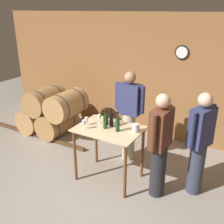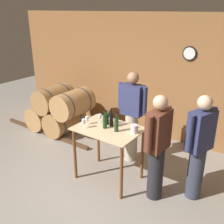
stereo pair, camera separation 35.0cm
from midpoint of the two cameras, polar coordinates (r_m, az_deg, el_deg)
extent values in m
plane|color=gray|center=(4.26, -8.59, -19.10)|extent=(14.00, 14.00, 0.00)
cube|color=brown|center=(5.79, 7.69, 7.38)|extent=(8.40, 0.05, 2.70)
cylinder|color=black|center=(5.46, 13.19, 12.52)|extent=(0.28, 0.03, 0.28)
cylinder|color=white|center=(5.45, 13.14, 12.50)|extent=(0.23, 0.01, 0.23)
cube|color=#4C331E|center=(6.31, -17.44, -4.93)|extent=(2.62, 0.06, 0.08)
cube|color=#4C331E|center=(6.76, -13.07, -2.64)|extent=(2.62, 0.06, 0.08)
cylinder|color=#AD7F4C|center=(6.64, -17.28, -1.19)|extent=(0.58, 0.90, 0.58)
cylinder|color=#38383D|center=(6.48, -18.98, -1.98)|extent=(0.60, 0.03, 0.60)
cylinder|color=#38383D|center=(6.81, -15.66, -0.43)|extent=(0.60, 0.03, 0.60)
cylinder|color=#9E7242|center=(6.23, -13.38, -2.30)|extent=(0.58, 0.90, 0.58)
cylinder|color=#38383D|center=(6.06, -15.09, -3.19)|extent=(0.60, 0.03, 0.60)
cylinder|color=#38383D|center=(6.41, -11.77, -1.46)|extent=(0.60, 0.03, 0.60)
cylinder|color=#9E7242|center=(6.26, -15.84, 2.44)|extent=(0.58, 0.90, 0.58)
cylinder|color=#38383D|center=(6.09, -17.61, 1.70)|extent=(0.60, 0.03, 0.60)
cylinder|color=#38383D|center=(6.44, -14.16, 3.14)|extent=(0.60, 0.03, 0.60)
cylinder|color=#AD7F4C|center=(5.85, -11.59, 1.51)|extent=(0.58, 0.90, 0.58)
cylinder|color=#38383D|center=(5.67, -13.36, 0.68)|extent=(0.60, 0.03, 0.60)
cylinder|color=#38383D|center=(6.04, -9.93, 2.28)|extent=(0.60, 0.03, 0.60)
cube|color=#D1B284|center=(4.24, -3.05, -3.74)|extent=(1.06, 0.77, 0.02)
cylinder|color=brown|center=(4.49, -10.31, -9.45)|extent=(0.05, 0.05, 0.93)
cylinder|color=brown|center=(4.03, 0.31, -13.06)|extent=(0.05, 0.05, 0.93)
cylinder|color=brown|center=(4.93, -5.51, -6.17)|extent=(0.05, 0.05, 0.93)
cylinder|color=brown|center=(4.51, 4.42, -8.95)|extent=(0.05, 0.05, 0.93)
cylinder|color=black|center=(4.34, -3.56, -1.64)|extent=(0.07, 0.07, 0.18)
cylinder|color=black|center=(4.29, -3.60, -0.08)|extent=(0.02, 0.02, 0.07)
cylinder|color=black|center=(4.29, -3.61, 0.24)|extent=(0.03, 0.03, 0.02)
cylinder|color=#193819|center=(4.20, -3.87, -2.23)|extent=(0.07, 0.07, 0.22)
cylinder|color=#193819|center=(4.14, -3.92, -0.31)|extent=(0.02, 0.02, 0.08)
cylinder|color=black|center=(4.13, -3.93, 0.07)|extent=(0.03, 0.03, 0.02)
cylinder|color=black|center=(4.27, -2.49, -1.77)|extent=(0.07, 0.07, 0.22)
cylinder|color=black|center=(4.22, -2.52, 0.17)|extent=(0.02, 0.02, 0.09)
cylinder|color=black|center=(4.20, -2.53, 0.64)|extent=(0.03, 0.03, 0.02)
cylinder|color=#193819|center=(4.09, -1.24, -2.84)|extent=(0.07, 0.07, 0.22)
cylinder|color=#193819|center=(4.03, -1.25, -0.75)|extent=(0.02, 0.02, 0.10)
cylinder|color=black|center=(4.01, -1.26, -0.23)|extent=(0.03, 0.03, 0.02)
cylinder|color=silver|center=(4.39, -7.84, -2.84)|extent=(0.06, 0.06, 0.00)
cylinder|color=silver|center=(4.37, -7.86, -2.45)|extent=(0.01, 0.01, 0.06)
cylinder|color=silver|center=(4.35, -7.91, -1.64)|extent=(0.06, 0.06, 0.07)
cylinder|color=silver|center=(4.25, -8.44, -3.70)|extent=(0.06, 0.06, 0.00)
cylinder|color=silver|center=(4.24, -8.47, -3.20)|extent=(0.01, 0.01, 0.08)
cylinder|color=silver|center=(4.21, -8.52, -2.27)|extent=(0.06, 0.06, 0.07)
cylinder|color=silver|center=(4.45, -5.05, -2.38)|extent=(0.06, 0.06, 0.00)
cylinder|color=silver|center=(4.43, -5.06, -1.89)|extent=(0.01, 0.01, 0.08)
cylinder|color=silver|center=(4.40, -5.10, -1.01)|extent=(0.06, 0.06, 0.07)
cylinder|color=silver|center=(4.09, 2.70, -3.54)|extent=(0.12, 0.12, 0.13)
cylinder|color=#232328|center=(4.17, 7.53, -12.63)|extent=(0.24, 0.24, 0.85)
cube|color=#592D1E|center=(3.82, 8.06, -3.66)|extent=(0.25, 0.42, 0.60)
sphere|color=tan|center=(3.66, 8.40, 2.34)|extent=(0.21, 0.21, 0.21)
cylinder|color=#592D1E|center=(4.01, 9.72, -2.00)|extent=(0.09, 0.09, 0.54)
cylinder|color=#592D1E|center=(3.60, 6.25, -4.64)|extent=(0.09, 0.09, 0.54)
cylinder|color=#B7AD93|center=(5.03, 1.61, -5.40)|extent=(0.24, 0.24, 0.95)
cube|color=navy|center=(4.73, 1.70, 2.75)|extent=(0.40, 0.22, 0.56)
sphere|color=#9E7051|center=(4.62, 1.76, 7.52)|extent=(0.21, 0.21, 0.21)
cylinder|color=navy|center=(4.62, 4.44, 2.58)|extent=(0.09, 0.09, 0.51)
cylinder|color=navy|center=(4.84, -0.90, 3.55)|extent=(0.09, 0.09, 0.51)
cylinder|color=#333847|center=(4.34, 15.57, -11.89)|extent=(0.24, 0.24, 0.84)
cube|color=navy|center=(4.00, 16.59, -3.25)|extent=(0.34, 0.45, 0.60)
sphere|color=beige|center=(3.85, 17.26, 2.50)|extent=(0.21, 0.21, 0.21)
cylinder|color=navy|center=(4.19, 18.56, -1.91)|extent=(0.09, 0.09, 0.54)
cylinder|color=navy|center=(3.80, 14.52, -3.91)|extent=(0.09, 0.09, 0.54)
camera|label=1|loc=(0.18, -92.38, -0.95)|focal=42.00mm
camera|label=2|loc=(0.18, 87.62, 0.95)|focal=42.00mm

